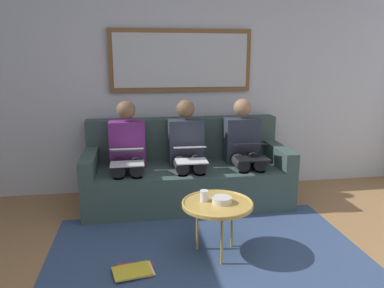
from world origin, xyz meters
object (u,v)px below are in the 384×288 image
(bowl, at_px, (222,200))
(person_middle, at_px, (187,149))
(framed_mirror, at_px, (181,61))
(coffee_table, at_px, (217,204))
(magazine_stack, at_px, (134,271))
(person_right, at_px, (127,152))
(laptop_silver, at_px, (127,156))
(cup, at_px, (204,196))
(couch, at_px, (186,174))
(laptop_white, at_px, (190,153))
(person_left, at_px, (244,147))
(laptop_black, at_px, (251,150))

(bowl, height_order, person_middle, person_middle)
(framed_mirror, relative_size, coffee_table, 2.84)
(coffee_table, xyz_separation_m, magazine_stack, (0.68, 0.19, -0.41))
(person_right, xyz_separation_m, laptop_silver, (0.00, 0.24, 0.01))
(framed_mirror, height_order, cup, framed_mirror)
(couch, bearing_deg, laptop_white, 90.00)
(person_left, bearing_deg, laptop_white, 21.02)
(bowl, relative_size, person_left, 0.14)
(laptop_black, bearing_deg, coffee_table, 58.35)
(framed_mirror, distance_m, bowl, 1.94)
(laptop_silver, bearing_deg, person_left, -169.37)
(couch, relative_size, coffee_table, 3.82)
(person_right, bearing_deg, magazine_stack, 91.72)
(coffee_table, relative_size, person_right, 0.51)
(couch, distance_m, laptop_white, 0.45)
(coffee_table, distance_m, laptop_black, 1.08)
(framed_mirror, distance_m, person_left, 1.23)
(bowl, bearing_deg, cup, -25.41)
(laptop_silver, bearing_deg, person_middle, -159.43)
(person_middle, bearing_deg, magazine_stack, 65.86)
(cup, relative_size, person_right, 0.08)
(coffee_table, bearing_deg, framed_mirror, -87.10)
(couch, height_order, framed_mirror, framed_mirror)
(couch, bearing_deg, cup, 89.19)
(bowl, xyz_separation_m, laptop_black, (-0.52, -0.91, 0.16))
(laptop_black, bearing_deg, person_left, -90.00)
(couch, height_order, coffee_table, couch)
(bowl, bearing_deg, person_right, -56.87)
(framed_mirror, height_order, magazine_stack, framed_mirror)
(coffee_table, xyz_separation_m, laptop_silver, (0.72, -0.91, 0.19))
(person_left, bearing_deg, coffee_table, 64.07)
(person_left, relative_size, magazine_stack, 3.47)
(couch, relative_size, laptop_black, 5.96)
(framed_mirror, bearing_deg, laptop_white, 90.00)
(coffee_table, bearing_deg, cup, -29.07)
(laptop_black, height_order, laptop_silver, laptop_black)
(person_middle, relative_size, laptop_white, 3.29)
(bowl, xyz_separation_m, person_middle, (0.12, -1.16, 0.14))
(laptop_black, height_order, person_middle, person_middle)
(cup, bearing_deg, laptop_black, -127.61)
(cup, xyz_separation_m, laptop_black, (-0.66, -0.85, 0.14))
(couch, distance_m, person_middle, 0.31)
(framed_mirror, bearing_deg, person_left, 144.48)
(framed_mirror, bearing_deg, coffee_table, 92.90)
(cup, height_order, person_middle, person_middle)
(laptop_white, bearing_deg, couch, -90.00)
(laptop_silver, bearing_deg, cup, 126.13)
(cup, xyz_separation_m, bowl, (-0.13, 0.06, -0.02))
(cup, bearing_deg, bowl, 154.59)
(couch, distance_m, coffee_table, 1.23)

